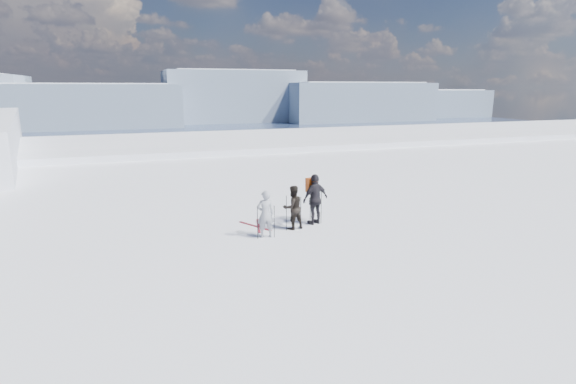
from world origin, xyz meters
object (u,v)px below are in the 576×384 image
Objects in this scene: skier_grey at (265,214)px; skier_dark at (293,207)px; skis_loose at (257,226)px; skier_pack at (315,199)px.

skier_grey is 1.37m from skier_dark.
skier_dark is 0.99× the size of skis_loose.
skier_pack is at bearing -155.12° from skier_grey.
skis_loose is (0.05, 1.35, -0.83)m from skier_grey.
skier_dark is 0.84× the size of skier_pack.
skier_dark is at bearing 0.46° from skier_pack.
skis_loose is at bearing -43.13° from skier_dark.
skier_grey reaches higher than skis_loose.
skier_dark reaches higher than skis_loose.
skier_pack is (1.04, 0.32, 0.15)m from skier_dark.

